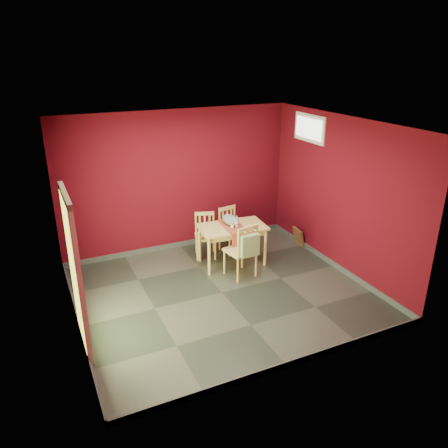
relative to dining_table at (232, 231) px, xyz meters
name	(u,v)px	position (x,y,z in m)	size (l,w,h in m)	color
ground	(222,293)	(-0.62, -0.89, -0.65)	(4.50, 4.50, 0.00)	#2D342D
room_shell	(222,290)	(-0.62, -0.89, -0.60)	(4.50, 4.50, 4.50)	#510814
doorway	(74,268)	(-2.85, -1.29, 0.48)	(0.06, 1.01, 2.13)	#B7D838
window	(309,128)	(1.61, 0.11, 1.70)	(0.05, 0.90, 0.50)	white
outlet_plate	(251,220)	(0.98, 1.10, -0.35)	(0.08, 0.01, 0.12)	silver
dining_table	(232,231)	(0.00, 0.00, 0.00)	(1.24, 0.79, 0.74)	#DDBA67
table_runner	(235,231)	(0.00, -0.12, 0.04)	(0.41, 0.75, 0.36)	#A0442C
chair_far_left	(205,234)	(-0.31, 0.52, -0.22)	(0.50, 0.50, 0.84)	#DDBA67
chair_far_right	(231,229)	(0.23, 0.52, -0.20)	(0.46, 0.46, 0.87)	#DDBA67
chair_near	(242,250)	(-0.07, -0.52, -0.15)	(0.53, 0.53, 0.98)	#DDBA67
tote_bag	(250,245)	(-0.04, -0.75, 0.03)	(0.32, 0.19, 0.45)	#8DA76B
cat	(230,218)	(0.00, 0.10, 0.21)	(0.25, 0.48, 0.24)	slate
picture_frame	(298,237)	(1.57, 0.17, -0.47)	(0.15, 0.36, 0.35)	brown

